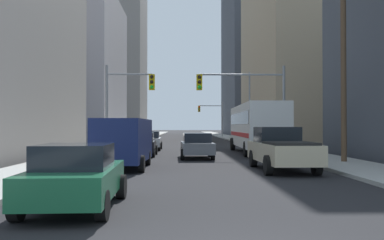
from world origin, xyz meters
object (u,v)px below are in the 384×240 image
(pickup_truck_beige, at_px, (281,149))
(sedan_grey, at_px, (197,146))
(traffic_signal_far_right, at_px, (212,114))
(city_bus, at_px, (256,126))
(sedan_silver, at_px, (149,141))
(cargo_van_navy, at_px, (124,140))
(traffic_signal_near_right, at_px, (245,93))
(sedan_black, at_px, (141,144))
(traffic_signal_near_left, at_px, (127,95))
(sedan_green, at_px, (76,176))

(pickup_truck_beige, height_order, sedan_grey, pickup_truck_beige)
(sedan_grey, distance_m, traffic_signal_far_right, 46.22)
(city_bus, xyz_separation_m, sedan_silver, (-7.87, 4.61, -1.16))
(cargo_van_navy, distance_m, traffic_signal_far_right, 52.48)
(traffic_signal_near_right, bearing_deg, sedan_silver, 138.52)
(city_bus, bearing_deg, traffic_signal_far_right, 90.24)
(sedan_black, relative_size, sedan_silver, 1.00)
(pickup_truck_beige, xyz_separation_m, cargo_van_navy, (-6.99, 0.97, 0.35))
(cargo_van_navy, relative_size, traffic_signal_near_right, 0.88)
(cargo_van_navy, height_order, sedan_black, cargo_van_navy)
(sedan_black, distance_m, sedan_silver, 6.75)
(sedan_grey, bearing_deg, traffic_signal_near_left, 147.88)
(traffic_signal_near_right, height_order, traffic_signal_far_right, same)
(cargo_van_navy, distance_m, sedan_green, 9.37)
(cargo_van_navy, bearing_deg, traffic_signal_near_left, 96.42)
(sedan_black, height_order, sedan_silver, same)
(city_bus, distance_m, sedan_green, 21.08)
(pickup_truck_beige, relative_size, cargo_van_navy, 1.03)
(sedan_grey, xyz_separation_m, sedan_silver, (-3.53, 8.91, 0.00))
(city_bus, bearing_deg, traffic_signal_near_right, -124.42)
(traffic_signal_near_left, bearing_deg, sedan_green, -86.38)
(traffic_signal_near_left, bearing_deg, city_bus, 9.38)
(pickup_truck_beige, height_order, traffic_signal_far_right, traffic_signal_far_right)
(pickup_truck_beige, relative_size, sedan_green, 1.28)
(sedan_green, xyz_separation_m, traffic_signal_near_right, (6.72, 18.12, 3.37))
(pickup_truck_beige, bearing_deg, cargo_van_navy, 172.09)
(sedan_green, height_order, traffic_signal_far_right, traffic_signal_far_right)
(sedan_grey, bearing_deg, traffic_signal_near_right, 40.46)
(pickup_truck_beige, xyz_separation_m, traffic_signal_near_left, (-7.98, 9.73, 3.09))
(traffic_signal_near_left, distance_m, traffic_signal_far_right, 43.94)
(traffic_signal_near_right, distance_m, traffic_signal_far_right, 43.08)
(sedan_green, distance_m, traffic_signal_near_right, 19.61)
(cargo_van_navy, bearing_deg, city_bus, 52.38)
(cargo_van_navy, bearing_deg, sedan_silver, 89.95)
(sedan_grey, height_order, sedan_silver, same)
(sedan_silver, bearing_deg, traffic_signal_far_right, 78.25)
(sedan_silver, bearing_deg, sedan_green, -89.65)
(city_bus, height_order, traffic_signal_near_left, traffic_signal_near_left)
(cargo_van_navy, distance_m, traffic_signal_near_right, 11.50)
(traffic_signal_near_right, bearing_deg, sedan_grey, -139.54)
(traffic_signal_near_right, relative_size, traffic_signal_far_right, 1.00)
(sedan_black, xyz_separation_m, traffic_signal_near_right, (6.88, 0.68, 3.37))
(sedan_green, distance_m, sedan_black, 17.44)
(city_bus, relative_size, sedan_green, 2.71)
(sedan_grey, distance_m, traffic_signal_near_right, 5.53)
(sedan_black, xyz_separation_m, traffic_signal_near_left, (-0.99, 0.68, 3.25))
(city_bus, xyz_separation_m, traffic_signal_near_left, (-8.87, -1.47, 2.09))
(traffic_signal_near_left, relative_size, traffic_signal_near_right, 1.00)
(cargo_van_navy, bearing_deg, pickup_truck_beige, -7.91)
(city_bus, xyz_separation_m, traffic_signal_near_right, (-1.00, -1.46, 2.21))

